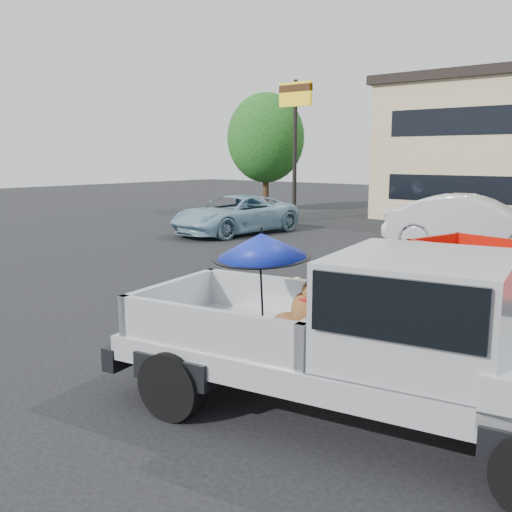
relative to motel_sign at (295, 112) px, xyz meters
The scene contains 7 objects.
ground 17.82m from the motel_sign, 54.46° to the right, with size 90.00×90.00×0.00m, color black.
stripe_left 14.65m from the motel_sign, 59.74° to the right, with size 0.12×5.00×0.01m, color silver.
motel_sign is the anchor object (origin of this frame).
tree_left 5.08m from the motel_sign, 143.13° to the left, with size 3.96×3.96×6.02m.
silver_pickup 19.68m from the motel_sign, 51.08° to the right, with size 5.95×2.93×2.06m.
silver_sedan 10.10m from the motel_sign, 19.26° to the right, with size 1.78×5.10×1.68m, color silver.
blue_suv 6.18m from the motel_sign, 81.35° to the right, with size 2.33×5.05×1.40m, color #7EA7BC.
Camera 1 is at (4.61, -6.27, 2.83)m, focal length 40.00 mm.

